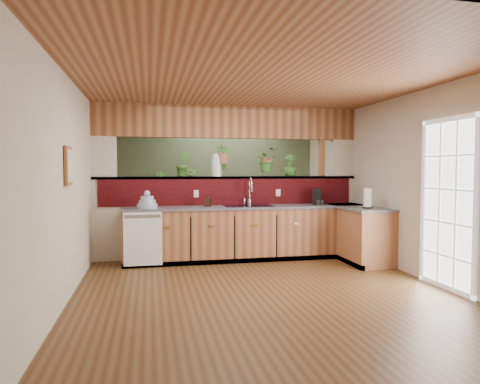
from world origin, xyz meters
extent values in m
cube|color=#4D3117|center=(0.00, 0.00, 0.00)|extent=(4.60, 7.00, 0.01)
cube|color=brown|center=(0.00, 0.00, 2.60)|extent=(4.60, 7.00, 0.01)
cube|color=beige|center=(0.00, 3.50, 1.30)|extent=(4.60, 0.02, 2.60)
cube|color=beige|center=(0.00, -3.50, 1.30)|extent=(4.60, 0.02, 2.60)
cube|color=beige|center=(-2.30, 0.00, 1.30)|extent=(0.02, 7.00, 2.60)
cube|color=beige|center=(2.30, 0.00, 1.30)|extent=(0.02, 7.00, 2.60)
cube|color=beige|center=(0.00, 1.35, 0.68)|extent=(4.60, 0.15, 1.35)
cube|color=#3C070B|center=(0.00, 1.27, 1.12)|extent=(4.40, 0.02, 0.45)
cube|color=brown|center=(0.00, 1.35, 1.37)|extent=(4.60, 0.21, 0.04)
cube|color=brown|center=(0.00, 1.35, 2.33)|extent=(4.60, 0.15, 0.55)
cube|color=beige|center=(-2.10, 1.35, 1.70)|extent=(0.40, 0.15, 0.70)
cube|color=beige|center=(2.10, 1.35, 1.70)|extent=(0.40, 0.15, 0.70)
cube|color=brown|center=(1.70, 1.35, 1.30)|extent=(0.10, 0.10, 2.60)
cube|color=brown|center=(0.00, 1.35, 1.37)|extent=(4.60, 0.21, 0.04)
cube|color=brown|center=(0.00, 1.35, 2.33)|extent=(4.60, 0.15, 0.55)
cube|color=#4E6041|center=(0.00, 3.48, 1.30)|extent=(4.55, 0.02, 2.55)
cube|color=brown|center=(0.25, 0.98, 0.43)|extent=(4.10, 0.60, 0.86)
cube|color=#4E4E54|center=(0.25, 0.98, 0.88)|extent=(4.14, 0.64, 0.04)
cube|color=brown|center=(2.00, 0.54, 0.43)|extent=(0.60, 1.48, 0.86)
cube|color=#4E4E54|center=(2.00, 0.54, 0.88)|extent=(0.64, 1.52, 0.04)
cube|color=brown|center=(2.00, 0.98, 0.43)|extent=(0.60, 0.60, 0.86)
cube|color=#4E4E54|center=(2.00, 0.98, 0.88)|extent=(0.64, 0.64, 0.04)
cube|color=black|center=(0.25, 0.71, 0.04)|extent=(4.10, 0.06, 0.08)
cube|color=black|center=(1.73, 0.54, 0.04)|extent=(0.06, 1.48, 0.08)
cube|color=white|center=(-1.48, 0.66, 0.45)|extent=(0.58, 0.02, 0.82)
cube|color=#B7B7B2|center=(-1.48, 0.65, 0.80)|extent=(0.54, 0.01, 0.05)
cube|color=black|center=(0.25, 0.98, 0.89)|extent=(0.82, 0.50, 0.03)
cube|color=black|center=(0.06, 0.98, 0.80)|extent=(0.34, 0.40, 0.16)
cube|color=black|center=(0.44, 0.98, 0.80)|extent=(0.34, 0.40, 0.16)
cube|color=white|center=(2.27, -1.30, 1.05)|extent=(0.06, 1.02, 2.16)
cube|color=brown|center=(-2.27, -0.80, 1.55)|extent=(0.03, 0.35, 0.45)
cube|color=silver|center=(-2.26, -0.80, 1.55)|extent=(0.01, 0.27, 0.37)
cylinder|color=#B7B7B2|center=(0.31, 1.18, 0.95)|extent=(0.07, 0.07, 0.10)
cylinder|color=#B7B7B2|center=(0.31, 1.18, 1.13)|extent=(0.02, 0.02, 0.28)
torus|color=#B7B7B2|center=(0.31, 1.10, 1.27)|extent=(0.21, 0.06, 0.20)
cylinder|color=#B7B7B2|center=(0.31, 1.01, 1.20)|extent=(0.02, 0.02, 0.12)
cylinder|color=#B7B7B2|center=(0.22, 1.18, 0.97)|extent=(0.03, 0.03, 0.10)
cylinder|color=#96A7C2|center=(-1.41, 0.90, 0.94)|extent=(0.32, 0.32, 0.07)
cylinder|color=#96A7C2|center=(-1.41, 0.90, 1.00)|extent=(0.26, 0.26, 0.06)
cylinder|color=#96A7C2|center=(-1.41, 0.90, 1.06)|extent=(0.20, 0.20, 0.06)
sphere|color=#96A7C2|center=(-1.41, 0.90, 1.13)|extent=(0.10, 0.10, 0.10)
imported|color=#321C12|center=(-0.43, 1.00, 1.00)|extent=(0.12, 0.12, 0.20)
cube|color=black|center=(1.48, 1.02, 1.04)|extent=(0.15, 0.24, 0.28)
cube|color=black|center=(1.48, 0.94, 0.95)|extent=(0.13, 0.09, 0.09)
cylinder|color=silver|center=(1.48, 0.97, 0.98)|extent=(0.07, 0.07, 0.07)
cylinder|color=black|center=(1.98, 0.17, 0.91)|extent=(0.16, 0.16, 0.02)
cylinder|color=#B7B7B2|center=(1.98, 0.17, 1.07)|extent=(0.02, 0.02, 0.33)
cylinder|color=white|center=(1.98, 0.17, 1.07)|extent=(0.13, 0.13, 0.29)
cylinder|color=silver|center=(-0.24, 1.35, 1.54)|extent=(0.18, 0.18, 0.30)
sphere|color=silver|center=(-0.24, 1.35, 1.71)|extent=(0.16, 0.16, 0.16)
imported|color=#326824|center=(-0.81, 1.35, 1.60)|extent=(0.25, 0.21, 0.43)
imported|color=#326824|center=(1.11, 1.35, 1.59)|extent=(0.23, 0.23, 0.39)
cylinder|color=brown|center=(-0.13, 1.35, 1.90)|extent=(0.01, 0.01, 0.29)
cylinder|color=brown|center=(-0.13, 1.35, 1.70)|extent=(0.20, 0.20, 0.17)
imported|color=#326824|center=(-0.13, 1.35, 1.95)|extent=(0.24, 0.17, 0.43)
cylinder|color=brown|center=(0.67, 1.35, 1.87)|extent=(0.01, 0.01, 0.36)
cylinder|color=brown|center=(0.67, 1.35, 1.63)|extent=(0.20, 0.20, 0.17)
imported|color=#326824|center=(0.67, 1.35, 1.89)|extent=(0.48, 0.44, 0.43)
cube|color=black|center=(-0.77, 3.25, 0.50)|extent=(1.65, 0.84, 1.06)
imported|color=#326824|center=(-1.14, 3.25, 1.26)|extent=(0.27, 0.22, 0.45)
imported|color=#326824|center=(-0.51, 3.25, 1.28)|extent=(0.28, 0.28, 0.50)
imported|color=#326824|center=(0.62, 2.12, 0.36)|extent=(0.82, 0.77, 0.73)
camera|label=1|loc=(-1.37, -5.97, 1.51)|focal=32.00mm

